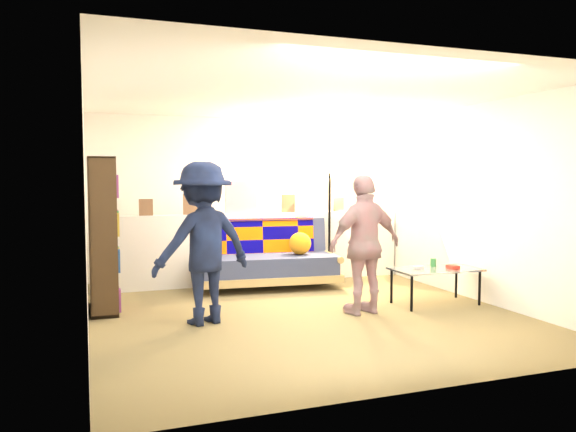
# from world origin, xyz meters

# --- Properties ---
(ground) EXTENTS (5.00, 5.00, 0.00)m
(ground) POSITION_xyz_m (0.00, 0.00, 0.00)
(ground) COLOR brown
(ground) RESTS_ON ground
(room_shell) EXTENTS (4.60, 5.05, 2.45)m
(room_shell) POSITION_xyz_m (0.00, 0.47, 1.67)
(room_shell) COLOR silver
(room_shell) RESTS_ON ground
(half_wall_ledge) EXTENTS (4.45, 0.15, 1.00)m
(half_wall_ledge) POSITION_xyz_m (0.00, 1.80, 0.50)
(half_wall_ledge) COLOR silver
(half_wall_ledge) RESTS_ON ground
(ledge_decor) EXTENTS (2.97, 0.02, 0.45)m
(ledge_decor) POSITION_xyz_m (-0.23, 1.78, 1.18)
(ledge_decor) COLOR brown
(ledge_decor) RESTS_ON half_wall_ledge
(futon_sofa) EXTENTS (2.01, 1.10, 0.83)m
(futon_sofa) POSITION_xyz_m (0.08, 1.47, 0.39)
(futon_sofa) COLOR tan
(futon_sofa) RESTS_ON ground
(bookshelf) EXTENTS (0.29, 0.86, 1.73)m
(bookshelf) POSITION_xyz_m (-2.08, 0.80, 0.81)
(bookshelf) COLOR #322010
(bookshelf) RESTS_ON ground
(coffee_table) EXTENTS (1.03, 0.57, 0.53)m
(coffee_table) POSITION_xyz_m (1.64, -0.22, 0.40)
(coffee_table) COLOR black
(coffee_table) RESTS_ON ground
(floor_lamp) EXTENTS (0.36, 0.30, 1.64)m
(floor_lamp) POSITION_xyz_m (1.10, 1.65, 1.16)
(floor_lamp) COLOR black
(floor_lamp) RESTS_ON ground
(person_left) EXTENTS (1.21, 0.89, 1.67)m
(person_left) POSITION_xyz_m (-1.12, -0.13, 0.83)
(person_left) COLOR black
(person_left) RESTS_ON ground
(person_right) EXTENTS (0.95, 0.51, 1.54)m
(person_right) POSITION_xyz_m (0.64, -0.34, 0.77)
(person_right) COLOR pink
(person_right) RESTS_ON ground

